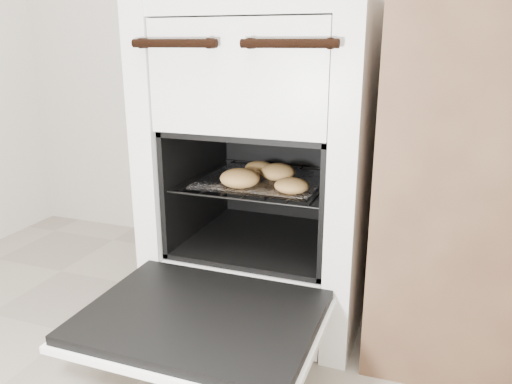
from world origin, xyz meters
TOP-DOWN VIEW (x-y plane):
  - stove at (-0.15, 1.14)m, footprint 0.66×0.73m
  - oven_door at (-0.15, 0.58)m, footprint 0.59×0.46m
  - oven_rack at (-0.15, 1.06)m, footprint 0.48×0.46m
  - foil_sheet at (-0.15, 1.04)m, footprint 0.37×0.33m
  - baked_rolls at (-0.13, 0.99)m, footprint 0.31×0.30m

SIDE VIEW (x-z plane):
  - oven_door at x=-0.15m, z-range 0.20..0.24m
  - oven_rack at x=-0.15m, z-range 0.45..0.46m
  - foil_sheet at x=-0.15m, z-range 0.45..0.46m
  - baked_rolls at x=-0.13m, z-range 0.46..0.51m
  - stove at x=-0.15m, z-range -0.01..0.99m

